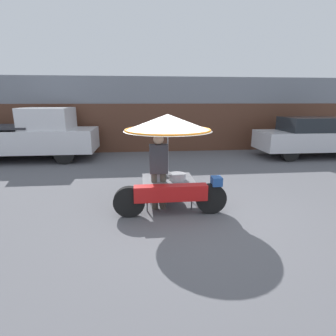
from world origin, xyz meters
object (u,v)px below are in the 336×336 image
at_px(parked_car, 314,137).
at_px(vendor_motorcycle_cart, 168,137).
at_px(pickup_truck, 32,136).
at_px(vendor_person, 159,168).

bearing_deg(parked_car, vendor_motorcycle_cart, -144.79).
xyz_separation_m(vendor_motorcycle_cart, parked_car, (6.53, 4.61, -0.72)).
distance_m(vendor_motorcycle_cart, pickup_truck, 7.07).
distance_m(vendor_person, pickup_truck, 7.02).
height_order(vendor_person, parked_car, vendor_person).
relative_size(parked_car, pickup_truck, 0.92).
bearing_deg(parked_car, vendor_person, -144.74).
height_order(vendor_person, pickup_truck, pickup_truck).
relative_size(vendor_person, parked_car, 0.35).
bearing_deg(pickup_truck, vendor_motorcycle_cart, -46.96).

